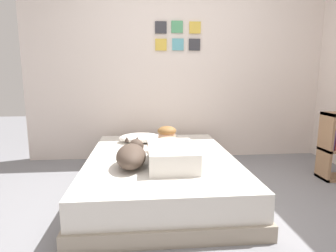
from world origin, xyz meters
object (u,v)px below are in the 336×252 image
object	(u,v)px
person_lying	(170,150)
coffee_cup	(166,141)
pillow	(141,138)
cell_phone	(166,170)
bed	(161,173)
dog	(132,155)

from	to	relation	value
person_lying	coffee_cup	size ratio (longest dim) A/B	7.36
pillow	cell_phone	distance (m)	1.10
bed	person_lying	xyz separation A→B (m)	(0.08, -0.17, 0.28)
pillow	dog	size ratio (longest dim) A/B	0.90
bed	coffee_cup	xyz separation A→B (m)	(0.09, 0.47, 0.21)
dog	cell_phone	size ratio (longest dim) A/B	4.11
bed	dog	distance (m)	0.49
pillow	dog	xyz separation A→B (m)	(-0.07, -0.91, 0.05)
pillow	cell_phone	size ratio (longest dim) A/B	3.71
pillow	coffee_cup	xyz separation A→B (m)	(0.30, -0.15, -0.02)
bed	dog	size ratio (longest dim) A/B	3.60
dog	cell_phone	world-z (taller)	dog
person_lying	coffee_cup	world-z (taller)	person_lying
bed	coffee_cup	world-z (taller)	coffee_cup
pillow	dog	distance (m)	0.91
person_lying	dog	distance (m)	0.38
bed	pillow	size ratio (longest dim) A/B	3.99
pillow	coffee_cup	size ratio (longest dim) A/B	4.16
bed	cell_phone	xyz separation A→B (m)	(0.02, -0.46, 0.18)
dog	cell_phone	xyz separation A→B (m)	(0.30, -0.16, -0.10)
bed	person_lying	distance (m)	0.34
bed	pillow	world-z (taller)	pillow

